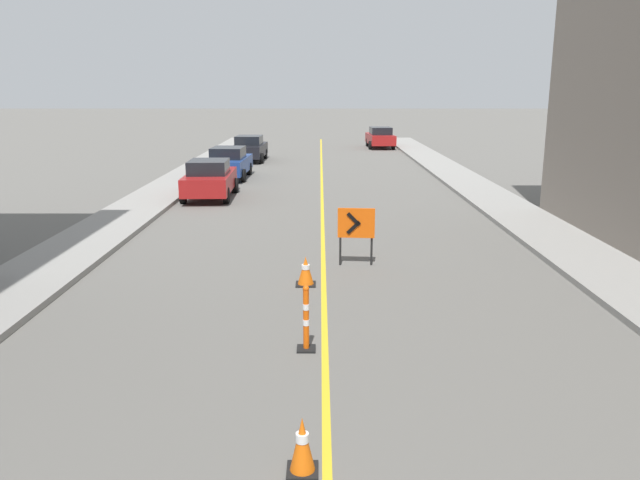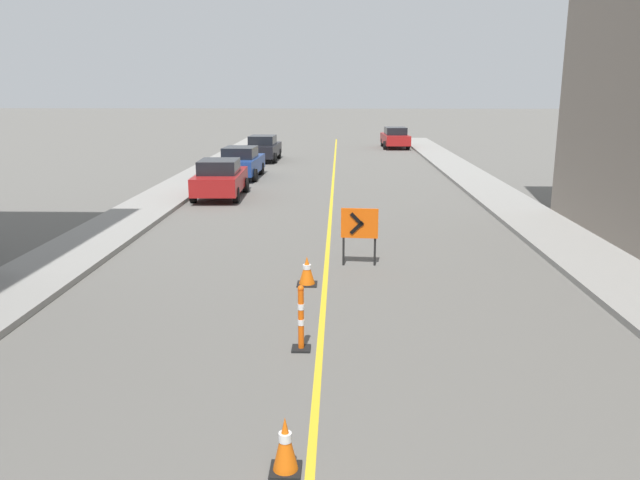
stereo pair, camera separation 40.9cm
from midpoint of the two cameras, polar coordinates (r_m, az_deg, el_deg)
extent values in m
cube|color=gold|center=(26.56, 1.54, 4.09)|extent=(0.12, 60.69, 0.01)
cube|color=gray|center=(27.46, -13.08, 4.21)|extent=(2.24, 60.69, 0.15)
cube|color=gray|center=(27.40, 16.19, 4.00)|extent=(2.24, 60.69, 0.15)
cube|color=black|center=(7.89, -1.58, -20.27)|extent=(0.38, 0.38, 0.03)
cone|color=orange|center=(7.70, -1.60, -18.09)|extent=(0.30, 0.30, 0.67)
cylinder|color=white|center=(7.66, -1.61, -17.58)|extent=(0.16, 0.16, 0.11)
cube|color=black|center=(14.47, -0.39, -4.05)|extent=(0.46, 0.46, 0.03)
cone|color=orange|center=(14.37, -0.39, -2.77)|extent=(0.37, 0.37, 0.65)
cylinder|color=white|center=(14.35, -0.39, -2.47)|extent=(0.19, 0.19, 0.10)
cube|color=black|center=(11.01, -0.65, -9.90)|extent=(0.33, 0.33, 0.04)
cylinder|color=#EF560C|center=(10.80, -0.66, -7.26)|extent=(0.10, 0.10, 1.05)
cylinder|color=white|center=(10.82, -0.66, -7.52)|extent=(0.11, 0.11, 0.10)
cylinder|color=white|center=(10.72, -0.66, -6.11)|extent=(0.11, 0.11, 0.10)
sphere|color=#EF560C|center=(10.62, -0.67, -4.46)|extent=(0.11, 0.11, 0.11)
cube|color=#EF560C|center=(15.81, 4.38, 1.53)|extent=(0.94, 0.14, 0.76)
cube|color=black|center=(15.75, 4.13, 1.88)|extent=(0.36, 0.05, 0.36)
cube|color=black|center=(15.79, 4.12, 1.12)|extent=(0.36, 0.05, 0.36)
cylinder|color=black|center=(15.97, 2.89, -1.06)|extent=(0.06, 0.06, 0.72)
cylinder|color=black|center=(16.01, 5.76, -1.08)|extent=(0.06, 0.06, 0.72)
cube|color=maroon|center=(26.33, -8.65, 5.35)|extent=(1.94, 4.36, 0.72)
cube|color=black|center=(26.04, -8.78, 6.66)|extent=(1.59, 1.98, 0.55)
cylinder|color=black|center=(27.84, -9.87, 5.00)|extent=(0.24, 0.65, 0.64)
cylinder|color=black|center=(27.55, -6.37, 5.03)|extent=(0.24, 0.65, 0.64)
cylinder|color=black|center=(25.27, -11.07, 4.08)|extent=(0.24, 0.65, 0.64)
cylinder|color=black|center=(24.94, -7.23, 4.10)|extent=(0.24, 0.65, 0.64)
cube|color=navy|center=(31.99, -6.86, 6.86)|extent=(1.95, 4.36, 0.72)
cube|color=black|center=(31.71, -6.95, 7.95)|extent=(1.60, 1.99, 0.55)
cylinder|color=black|center=(33.48, -7.96, 6.50)|extent=(0.24, 0.65, 0.64)
cylinder|color=black|center=(33.23, -5.04, 6.53)|extent=(0.24, 0.65, 0.64)
cylinder|color=black|center=(30.88, -8.79, 5.88)|extent=(0.24, 0.65, 0.64)
cylinder|color=black|center=(30.61, -5.62, 5.91)|extent=(0.24, 0.65, 0.64)
cube|color=black|center=(39.65, -4.92, 8.21)|extent=(1.94, 4.36, 0.72)
cube|color=black|center=(39.38, -4.98, 9.10)|extent=(1.59, 1.98, 0.55)
cylinder|color=black|center=(41.11, -5.89, 7.87)|extent=(0.24, 0.65, 0.64)
cylinder|color=black|center=(40.92, -3.50, 7.89)|extent=(0.24, 0.65, 0.64)
cylinder|color=black|center=(38.48, -6.42, 7.47)|extent=(0.24, 0.65, 0.64)
cylinder|color=black|center=(38.28, -3.86, 7.49)|extent=(0.24, 0.65, 0.64)
cube|color=maroon|center=(48.49, 7.12, 9.14)|extent=(2.00, 4.38, 0.72)
cube|color=black|center=(48.23, 7.17, 9.87)|extent=(1.62, 2.00, 0.55)
cylinder|color=black|center=(49.77, 5.98, 8.87)|extent=(0.25, 0.65, 0.64)
cylinder|color=black|center=(49.92, 7.96, 8.83)|extent=(0.25, 0.65, 0.64)
cylinder|color=black|center=(47.12, 6.21, 8.60)|extent=(0.25, 0.65, 0.64)
cylinder|color=black|center=(47.28, 8.30, 8.55)|extent=(0.25, 0.65, 0.64)
camera|label=1|loc=(0.20, -89.19, 0.20)|focal=35.00mm
camera|label=2|loc=(0.20, 90.81, -0.20)|focal=35.00mm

